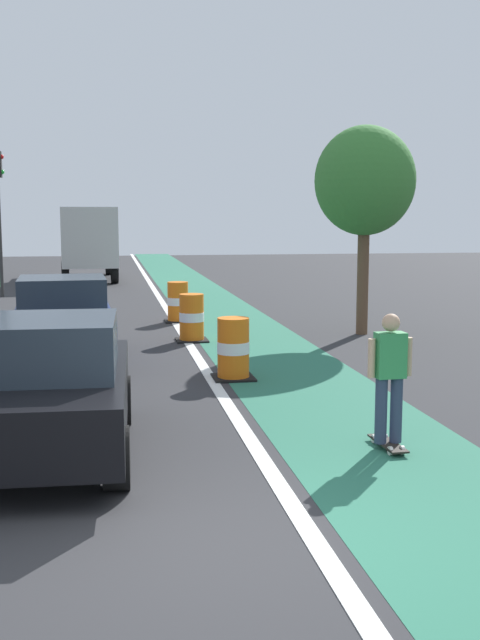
% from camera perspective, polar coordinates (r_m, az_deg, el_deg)
% --- Properties ---
extents(ground_plane, '(100.00, 100.00, 0.00)m').
position_cam_1_polar(ground_plane, '(6.96, -2.03, -16.49)').
color(ground_plane, '#2D2D30').
extents(bike_lane_strip, '(2.50, 80.00, 0.01)m').
position_cam_1_polar(bike_lane_strip, '(18.79, 0.24, -0.96)').
color(bike_lane_strip, '#286B51').
rests_on(bike_lane_strip, ground).
extents(lane_divider_stripe, '(0.20, 80.00, 0.01)m').
position_cam_1_polar(lane_divider_stripe, '(18.59, -4.31, -1.07)').
color(lane_divider_stripe, silver).
rests_on(lane_divider_stripe, ground).
extents(skateboarder_on_lane, '(0.57, 0.81, 1.69)m').
position_cam_1_polar(skateboarder_on_lane, '(9.52, 11.13, -4.18)').
color(skateboarder_on_lane, black).
rests_on(skateboarder_on_lane, ground).
extents(parked_sedan_nearest, '(2.03, 4.16, 1.70)m').
position_cam_1_polar(parked_sedan_nearest, '(9.33, -14.19, -5.02)').
color(parked_sedan_nearest, black).
rests_on(parked_sedan_nearest, ground).
extents(parked_sedan_second, '(2.09, 4.19, 1.70)m').
position_cam_1_polar(parked_sedan_second, '(15.31, -13.09, -0.03)').
color(parked_sedan_second, navy).
rests_on(parked_sedan_second, ground).
extents(traffic_barrel_front, '(0.73, 0.73, 1.09)m').
position_cam_1_polar(traffic_barrel_front, '(13.43, -0.51, -2.20)').
color(traffic_barrel_front, orange).
rests_on(traffic_barrel_front, ground).
extents(traffic_barrel_mid, '(0.73, 0.73, 1.09)m').
position_cam_1_polar(traffic_barrel_mid, '(17.54, -3.64, 0.14)').
color(traffic_barrel_mid, orange).
rests_on(traffic_barrel_mid, ground).
extents(traffic_barrel_back, '(0.73, 0.73, 1.09)m').
position_cam_1_polar(traffic_barrel_back, '(20.78, -4.67, 1.33)').
color(traffic_barrel_back, orange).
rests_on(traffic_barrel_back, ground).
extents(delivery_truck_down_block, '(2.65, 7.70, 3.23)m').
position_cam_1_polar(delivery_truck_down_block, '(35.19, -11.31, 5.98)').
color(delivery_truck_down_block, beige).
rests_on(delivery_truck_down_block, ground).
extents(street_tree_sidewalk, '(2.40, 2.40, 5.00)m').
position_cam_1_polar(street_tree_sidewalk, '(18.65, 9.33, 10.16)').
color(street_tree_sidewalk, brown).
rests_on(street_tree_sidewalk, ground).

